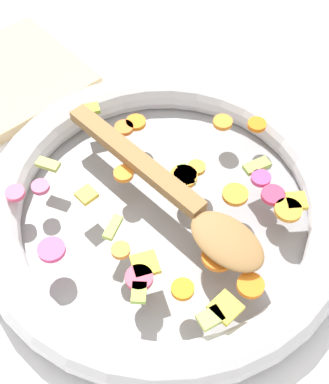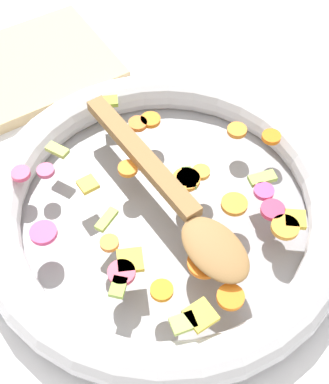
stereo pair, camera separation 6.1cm
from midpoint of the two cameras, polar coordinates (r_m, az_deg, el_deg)
The scene contains 5 objects.
ground_plane at distance 0.65m, azimuth -2.68°, elevation -2.80°, with size 4.00×4.00×0.00m, color silver.
skillet at distance 0.63m, azimuth -2.75°, elevation -1.69°, with size 0.44×0.44×0.05m.
chopped_vegetables at distance 0.60m, azimuth -1.25°, elevation -1.66°, with size 0.33×0.34×0.01m.
wooden_spoon at distance 0.59m, azimuth -1.24°, elevation -0.85°, with size 0.06×0.30×0.01m.
cutting_board at distance 0.84m, azimuth -19.23°, elevation 10.74°, with size 0.23×0.19×0.02m.
Camera 1 is at (0.24, 0.27, 0.54)m, focal length 50.00 mm.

